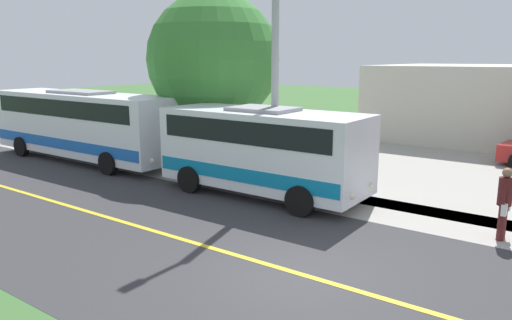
# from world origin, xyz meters

# --- Properties ---
(ground_plane) EXTENTS (120.00, 120.00, 0.00)m
(ground_plane) POSITION_xyz_m (0.00, 0.00, 0.00)
(ground_plane) COLOR #3D6633
(road_surface) EXTENTS (8.00, 100.00, 0.01)m
(road_surface) POSITION_xyz_m (0.00, 0.00, 0.00)
(road_surface) COLOR #333335
(road_surface) RESTS_ON ground
(sidewalk) EXTENTS (2.40, 100.00, 0.01)m
(sidewalk) POSITION_xyz_m (-5.20, 0.00, 0.00)
(sidewalk) COLOR #9E9991
(sidewalk) RESTS_ON ground
(road_centre_line) EXTENTS (0.16, 100.00, 0.00)m
(road_centre_line) POSITION_xyz_m (0.00, 0.00, 0.01)
(road_centre_line) COLOR gold
(road_centre_line) RESTS_ON ground
(shuttle_bus_front) EXTENTS (2.71, 7.04, 2.90)m
(shuttle_bus_front) POSITION_xyz_m (-4.53, -4.16, 1.59)
(shuttle_bus_front) COLOR white
(shuttle_bus_front) RESTS_ON ground
(transit_bus_rear) EXTENTS (2.60, 10.14, 3.06)m
(transit_bus_rear) POSITION_xyz_m (-4.47, -13.69, 1.68)
(transit_bus_rear) COLOR white
(transit_bus_rear) RESTS_ON ground
(pedestrian_with_bags) EXTENTS (0.72, 0.34, 1.83)m
(pedestrian_with_bags) POSITION_xyz_m (-4.66, 2.99, 0.99)
(pedestrian_with_bags) COLOR #4C1919
(pedestrian_with_bags) RESTS_ON ground
(street_light_pole) EXTENTS (1.97, 0.24, 8.68)m
(street_light_pole) POSITION_xyz_m (-4.89, -4.02, 4.76)
(street_light_pole) COLOR #9E9EA3
(street_light_pole) RESTS_ON ground
(tree_curbside) EXTENTS (5.46, 5.46, 7.09)m
(tree_curbside) POSITION_xyz_m (-7.40, -8.67, 4.35)
(tree_curbside) COLOR brown
(tree_curbside) RESTS_ON ground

